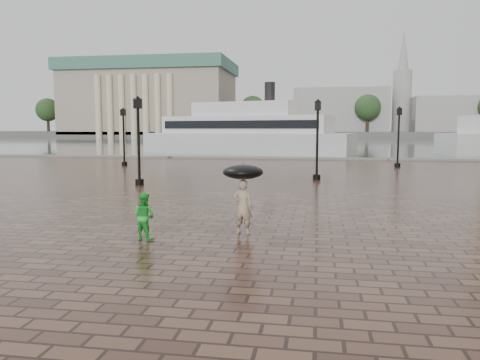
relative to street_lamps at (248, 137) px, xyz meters
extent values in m
plane|color=#341F17|center=(1.50, -17.50, -2.33)|extent=(300.00, 300.00, 0.00)
plane|color=#424A50|center=(1.50, 74.50, -2.33)|extent=(240.00, 240.00, 0.00)
cube|color=slate|center=(1.50, 14.50, -2.33)|extent=(80.00, 0.60, 0.30)
cube|color=#4C4C47|center=(1.50, 142.50, -1.33)|extent=(300.00, 60.00, 2.00)
cube|color=gray|center=(-53.50, 127.50, 9.67)|extent=(55.00, 30.00, 22.00)
cube|color=#396957|center=(-53.50, 127.50, 21.67)|extent=(57.00, 32.00, 4.00)
cube|color=gray|center=(11.50, 132.50, 6.67)|extent=(30.00, 22.00, 14.00)
cube|color=gray|center=(46.50, 132.50, 5.17)|extent=(25.00, 22.00, 11.00)
cylinder|color=gray|center=(31.50, 132.50, 9.67)|extent=(6.00, 6.00, 20.00)
cone|color=gray|center=(31.50, 132.50, 23.67)|extent=(5.00, 5.00, 18.00)
cylinder|color=#2D2119|center=(-88.50, 120.50, 1.67)|extent=(1.00, 1.00, 8.00)
sphere|color=#213C1B|center=(-88.50, 120.50, 7.17)|extent=(8.00, 8.00, 8.00)
cylinder|color=#2D2119|center=(-52.50, 120.50, 1.67)|extent=(1.00, 1.00, 8.00)
sphere|color=#213C1B|center=(-52.50, 120.50, 7.17)|extent=(8.00, 8.00, 8.00)
cylinder|color=#2D2119|center=(-16.50, 120.50, 1.67)|extent=(1.00, 1.00, 8.00)
sphere|color=#213C1B|center=(-16.50, 120.50, 7.17)|extent=(8.00, 8.00, 8.00)
cylinder|color=#2D2119|center=(19.50, 120.50, 1.67)|extent=(1.00, 1.00, 8.00)
sphere|color=#213C1B|center=(19.50, 120.50, 7.17)|extent=(8.00, 8.00, 8.00)
cylinder|color=black|center=(-4.50, -7.50, -2.18)|extent=(0.44, 0.44, 0.30)
cylinder|color=black|center=(-4.50, -7.50, -0.33)|extent=(0.14, 0.14, 4.00)
cube|color=black|center=(-4.50, -7.50, 1.82)|extent=(0.35, 0.35, 0.50)
sphere|color=beige|center=(-4.50, -7.50, 1.82)|extent=(0.28, 0.28, 0.28)
cylinder|color=black|center=(4.50, -3.50, -2.18)|extent=(0.44, 0.44, 0.30)
cylinder|color=black|center=(4.50, -3.50, -0.33)|extent=(0.14, 0.14, 4.00)
cube|color=black|center=(4.50, -3.50, 1.82)|extent=(0.35, 0.35, 0.50)
sphere|color=beige|center=(4.50, -3.50, 1.82)|extent=(0.28, 0.28, 0.28)
cylinder|color=black|center=(-10.50, 4.50, -2.18)|extent=(0.44, 0.44, 0.30)
cylinder|color=black|center=(-10.50, 4.50, -0.33)|extent=(0.14, 0.14, 4.00)
cube|color=black|center=(-10.50, 4.50, 1.82)|extent=(0.35, 0.35, 0.50)
sphere|color=beige|center=(-10.50, 4.50, 1.82)|extent=(0.28, 0.28, 0.28)
cylinder|color=black|center=(10.50, 6.50, -2.18)|extent=(0.44, 0.44, 0.30)
cylinder|color=black|center=(10.50, 6.50, -0.33)|extent=(0.14, 0.14, 4.00)
cube|color=black|center=(10.50, 6.50, 1.82)|extent=(0.35, 0.35, 0.50)
sphere|color=beige|center=(10.50, 6.50, 1.82)|extent=(0.28, 0.28, 0.28)
imported|color=tan|center=(2.56, -17.82, -1.57)|extent=(0.60, 0.45, 1.51)
imported|color=green|center=(0.13, -18.88, -1.71)|extent=(0.72, 0.63, 1.23)
cube|color=silver|center=(-3.84, 23.98, -1.14)|extent=(25.47, 12.12, 2.38)
cube|color=silver|center=(-3.84, 23.98, 1.04)|extent=(20.48, 10.08, 1.98)
cube|color=silver|center=(-3.84, 23.98, 2.83)|extent=(12.66, 7.46, 1.59)
cylinder|color=black|center=(-0.96, 23.21, 4.61)|extent=(1.19, 1.19, 2.38)
cube|color=black|center=(-4.51, 21.44, 1.04)|extent=(18.22, 4.94, 0.89)
cube|color=black|center=(-3.16, 26.52, 1.04)|extent=(18.22, 4.94, 0.89)
cylinder|color=black|center=(2.56, -17.82, -1.04)|extent=(0.02, 0.02, 0.95)
ellipsoid|color=black|center=(2.56, -17.82, -0.61)|extent=(1.10, 1.10, 0.39)
camera|label=1|loc=(4.56, -30.24, 0.54)|focal=35.00mm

